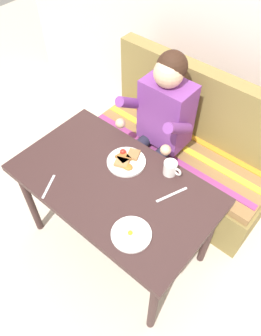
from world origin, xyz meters
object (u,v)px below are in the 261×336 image
at_px(person, 160,120).
at_px(fork, 49,187).
at_px(knife, 172,195).
at_px(couch, 181,155).
at_px(coffee_mug, 171,168).
at_px(plate_breakfast, 126,161).
at_px(plate_eggs, 131,234).
at_px(table, 114,190).

bearing_deg(person, fork, -99.63).
distance_m(person, knife, 0.62).
xyz_separation_m(couch, coffee_mug, (0.21, -0.50, 0.45)).
distance_m(person, plate_breakfast, 0.43).
distance_m(plate_breakfast, plate_eggs, 0.49).
xyz_separation_m(coffee_mug, fork, (-0.47, -0.53, -0.04)).
bearing_deg(couch, plate_eggs, -72.67).
distance_m(table, person, 0.61).
xyz_separation_m(couch, plate_eggs, (0.30, -0.96, 0.41)).
bearing_deg(person, knife, -46.54).
bearing_deg(table, plate_breakfast, 105.24).
bearing_deg(couch, knife, -63.51).
relative_size(table, coffee_mug, 10.17).
relative_size(couch, person, 1.19).
bearing_deg(coffee_mug, table, -127.99).
height_order(table, fork, fork).
distance_m(fork, knife, 0.70).
height_order(plate_breakfast, fork, plate_breakfast).
bearing_deg(table, couch, 90.00).
xyz_separation_m(person, fork, (-0.15, -0.86, -0.01)).
bearing_deg(fork, plate_eggs, -19.35).
bearing_deg(table, coffee_mug, 52.01).
bearing_deg(plate_eggs, coffee_mug, 101.32).
relative_size(table, couch, 0.83).
relative_size(couch, plate_eggs, 6.88).
xyz_separation_m(table, person, (-0.11, 0.59, 0.09)).
height_order(person, plate_eggs, person).
height_order(couch, person, person).
distance_m(couch, coffee_mug, 0.70).
height_order(fork, knife, same).
xyz_separation_m(table, plate_eggs, (0.30, -0.19, 0.09)).
relative_size(plate_breakfast, knife, 1.18).
xyz_separation_m(table, couch, (0.00, 0.76, -0.32)).
distance_m(plate_eggs, knife, 0.34).
distance_m(table, plate_eggs, 0.37).
distance_m(couch, knife, 0.80).
distance_m(person, fork, 0.87).
bearing_deg(fork, coffee_mug, 22.12).
relative_size(plate_eggs, fork, 1.23).
distance_m(table, plate_breakfast, 0.19).
xyz_separation_m(plate_breakfast, fork, (-0.21, -0.43, -0.01)).
relative_size(table, fork, 7.06).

